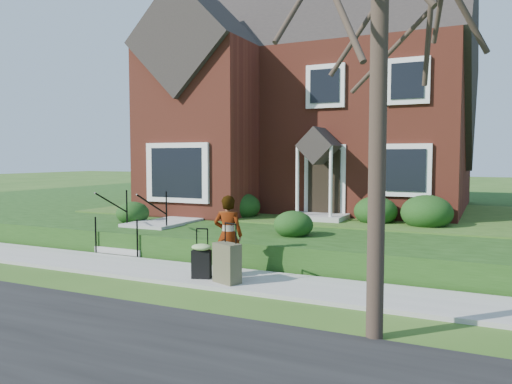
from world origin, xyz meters
The scene contains 10 objects.
ground centered at (0.00, 0.00, 0.00)m, with size 120.00×120.00×0.00m, color #2D5119.
sidewalk centered at (0.00, 0.00, 0.04)m, with size 60.00×1.60×0.08m, color #9E9B93.
terrace centered at (4.00, 10.90, 0.30)m, with size 44.00×20.00×0.60m, color #193B10.
walkway centered at (-2.50, 5.00, 0.63)m, with size 1.20×6.00×0.06m, color #9E9B93.
main_house centered at (-0.21, 9.61, 5.26)m, with size 10.40×10.20×9.40m.
front_steps centered at (-2.50, 1.84, 0.47)m, with size 1.40×2.02×1.50m.
foundation_shrubs centered at (0.35, 4.83, 1.03)m, with size 9.96×4.17×0.96m.
woman centered at (1.00, 0.16, 0.89)m, with size 0.59×0.39×1.63m, color #999999.
suitcase_black centered at (0.66, -0.32, 0.46)m, with size 0.49×0.44×0.99m.
suitcase_olive centered at (1.29, -0.42, 0.46)m, with size 0.60×0.47×1.14m.
Camera 1 is at (5.78, -8.65, 2.47)m, focal length 35.00 mm.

